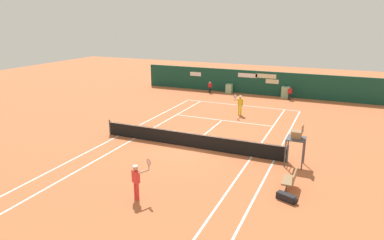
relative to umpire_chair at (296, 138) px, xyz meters
The scene contains 13 objects.
ground_plane 6.67m from the umpire_chair, behind, with size 80.00×80.00×0.01m.
tennis_net 6.52m from the umpire_chair, behind, with size 12.10×0.10×1.07m.
sponsor_back_wall 18.33m from the umpire_chair, 110.37° to the left, with size 25.00×1.02×2.48m.
umpire_chair is the anchor object (origin of this frame).
player_bench 3.11m from the umpire_chair, 86.06° to the right, with size 0.54×1.15×0.88m.
equipment_bag 4.38m from the umpire_chair, 86.00° to the right, with size 1.00×0.59×0.32m.
player_on_baseline 10.32m from the umpire_chair, 122.93° to the left, with size 0.71×0.68×1.86m.
player_near_side 8.89m from the umpire_chair, 131.82° to the right, with size 0.83×0.65×1.85m.
ball_kid_centre_post 16.14m from the umpire_chair, 99.39° to the left, with size 0.44×0.19×1.31m.
ball_kid_right_post 19.35m from the umpire_chair, 124.64° to the left, with size 0.41×0.18×1.23m.
tennis_ball_mid_court 10.19m from the umpire_chair, 129.50° to the left, with size 0.07×0.07×0.07m, color #CCE033.
tennis_ball_by_sideline 13.91m from the umpire_chair, 126.02° to the left, with size 0.07×0.07×0.07m, color #CCE033.
tennis_ball_near_service_line 8.86m from the umpire_chair, 102.14° to the left, with size 0.07×0.07×0.07m, color #CCE033.
Camera 1 is at (8.29, -18.52, 7.80)m, focal length 32.33 mm.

